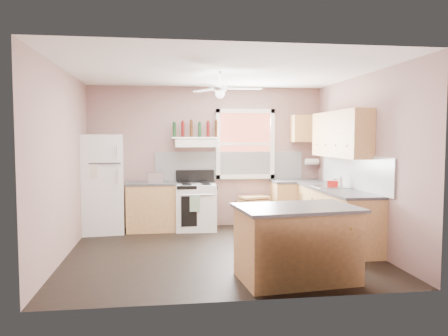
{
  "coord_description": "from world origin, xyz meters",
  "views": [
    {
      "loc": [
        -0.83,
        -6.43,
        1.73
      ],
      "look_at": [
        0.1,
        0.3,
        1.25
      ],
      "focal_mm": 35.0,
      "sensor_mm": 36.0,
      "label": 1
    }
  ],
  "objects": [
    {
      "name": "floor",
      "position": [
        0.0,
        0.0,
        0.0
      ],
      "size": [
        4.5,
        4.5,
        0.0
      ],
      "primitive_type": "plane",
      "color": "black",
      "rests_on": "ground"
    },
    {
      "name": "wall_back",
      "position": [
        0.0,
        2.02,
        1.35
      ],
      "size": [
        4.5,
        0.05,
        2.7
      ],
      "primitive_type": "cube",
      "color": "#8B6963",
      "rests_on": "ground"
    },
    {
      "name": "island_top",
      "position": [
        0.75,
        -1.41,
        0.88
      ],
      "size": [
        1.51,
        1.07,
        0.04
      ],
      "primitive_type": "cube",
      "rotation": [
        0.0,
        0.0,
        0.11
      ],
      "color": "#3D3D3F",
      "rests_on": "island"
    },
    {
      "name": "bottle_shelf",
      "position": [
        -0.23,
        1.87,
        1.72
      ],
      "size": [
        0.9,
        0.26,
        0.03
      ],
      "primitive_type": "cube",
      "color": "white",
      "rests_on": "range_hood"
    },
    {
      "name": "soap_bottle",
      "position": [
        2.08,
        0.46,
        1.01
      ],
      "size": [
        0.1,
        0.1,
        0.22
      ],
      "primitive_type": "imported",
      "rotation": [
        0.0,
        0.0,
        3.33
      ],
      "color": "silver",
      "rests_on": "counter_right"
    },
    {
      "name": "wall_left",
      "position": [
        -2.27,
        0.0,
        1.35
      ],
      "size": [
        0.05,
        4.0,
        2.7
      ],
      "primitive_type": "cube",
      "color": "#8B6963",
      "rests_on": "ground"
    },
    {
      "name": "ceiling",
      "position": [
        0.0,
        0.0,
        2.7
      ],
      "size": [
        4.5,
        4.5,
        0.0
      ],
      "primitive_type": "plane",
      "color": "white",
      "rests_on": "ground"
    },
    {
      "name": "range_hood",
      "position": [
        -0.23,
        1.75,
        1.62
      ],
      "size": [
        0.78,
        0.5,
        0.14
      ],
      "primitive_type": "cube",
      "color": "white",
      "rests_on": "wall_back"
    },
    {
      "name": "upper_cabinet_corner",
      "position": [
        1.95,
        1.83,
        1.9
      ],
      "size": [
        0.6,
        0.33,
        0.52
      ],
      "primitive_type": "cube",
      "color": "#A67645",
      "rests_on": "wall_back"
    },
    {
      "name": "stove",
      "position": [
        -0.24,
        1.65,
        0.43
      ],
      "size": [
        0.77,
        0.68,
        0.86
      ],
      "primitive_type": "cube",
      "rotation": [
        0.0,
        0.0,
        -0.05
      ],
      "color": "white",
      "rests_on": "floor"
    },
    {
      "name": "refrigerator",
      "position": [
        -1.95,
        1.66,
        0.89
      ],
      "size": [
        0.83,
        0.81,
        1.78
      ],
      "primitive_type": "cube",
      "rotation": [
        0.0,
        0.0,
        0.11
      ],
      "color": "white",
      "rests_on": "floor"
    },
    {
      "name": "window_view",
      "position": [
        0.75,
        1.98,
        1.6
      ],
      "size": [
        1.0,
        0.02,
        1.2
      ],
      "primitive_type": "cube",
      "color": "brown",
      "rests_on": "wall_back"
    },
    {
      "name": "cart",
      "position": [
        0.88,
        1.75,
        0.27
      ],
      "size": [
        0.62,
        0.49,
        0.54
      ],
      "primitive_type": "cube",
      "rotation": [
        0.0,
        0.0,
        0.27
      ],
      "color": "#A67645",
      "rests_on": "floor"
    },
    {
      "name": "base_cabinet_right",
      "position": [
        1.95,
        0.3,
        0.43
      ],
      "size": [
        0.6,
        2.2,
        0.86
      ],
      "primitive_type": "cube",
      "color": "#A67645",
      "rests_on": "floor"
    },
    {
      "name": "base_cabinet_left",
      "position": [
        -1.06,
        1.7,
        0.43
      ],
      "size": [
        0.9,
        0.6,
        0.86
      ],
      "primitive_type": "cube",
      "color": "#A67645",
      "rests_on": "floor"
    },
    {
      "name": "paper_towel",
      "position": [
        2.07,
        1.86,
        1.25
      ],
      "size": [
        0.26,
        0.12,
        0.12
      ],
      "primitive_type": "cylinder",
      "rotation": [
        0.0,
        1.57,
        0.0
      ],
      "color": "white",
      "rests_on": "wall_back"
    },
    {
      "name": "wall_right",
      "position": [
        2.27,
        0.0,
        1.35
      ],
      "size": [
        0.05,
        4.0,
        2.7
      ],
      "primitive_type": "cube",
      "color": "#8B6963",
      "rests_on": "ground"
    },
    {
      "name": "red_caddy",
      "position": [
        1.98,
        0.54,
        0.95
      ],
      "size": [
        0.21,
        0.18,
        0.1
      ],
      "primitive_type": "cube",
      "rotation": [
        0.0,
        0.0,
        -0.42
      ],
      "color": "red",
      "rests_on": "counter_right"
    },
    {
      "name": "counter_left",
      "position": [
        -1.06,
        1.7,
        0.88
      ],
      "size": [
        0.92,
        0.62,
        0.04
      ],
      "primitive_type": "cube",
      "color": "#3D3D3F",
      "rests_on": "base_cabinet_left"
    },
    {
      "name": "backsplash_right",
      "position": [
        2.23,
        0.3,
        1.18
      ],
      "size": [
        0.03,
        2.6,
        0.55
      ],
      "primitive_type": "cube",
      "color": "white",
      "rests_on": "wall_right"
    },
    {
      "name": "ceiling_fan_hub",
      "position": [
        0.0,
        0.0,
        2.45
      ],
      "size": [
        0.2,
        0.2,
        0.08
      ],
      "primitive_type": "cylinder",
      "color": "white",
      "rests_on": "ceiling"
    },
    {
      "name": "sink",
      "position": [
        1.94,
        0.5,
        0.9
      ],
      "size": [
        0.55,
        0.45,
        0.03
      ],
      "primitive_type": "cube",
      "color": "silver",
      "rests_on": "counter_right"
    },
    {
      "name": "counter_corner",
      "position": [
        1.75,
        1.7,
        0.88
      ],
      "size": [
        1.02,
        0.62,
        0.04
      ],
      "primitive_type": "cube",
      "color": "#3D3D3F",
      "rests_on": "base_cabinet_corner"
    },
    {
      "name": "faucet",
      "position": [
        2.1,
        0.5,
        0.97
      ],
      "size": [
        0.03,
        0.03,
        0.14
      ],
      "primitive_type": "cylinder",
      "color": "silver",
      "rests_on": "sink"
    },
    {
      "name": "island",
      "position": [
        0.75,
        -1.41,
        0.43
      ],
      "size": [
        1.43,
        0.99,
        0.86
      ],
      "primitive_type": "cube",
      "rotation": [
        0.0,
        0.0,
        0.11
      ],
      "color": "#A67645",
      "rests_on": "floor"
    },
    {
      "name": "window_frame",
      "position": [
        0.75,
        1.96,
        1.6
      ],
      "size": [
        1.16,
        0.07,
        1.36
      ],
      "primitive_type": "cube",
      "color": "white",
      "rests_on": "wall_back"
    },
    {
      "name": "wine_bottles",
      "position": [
        -0.22,
        1.87,
        1.88
      ],
      "size": [
        0.86,
        0.06,
        0.31
      ],
      "color": "#143819",
      "rests_on": "bottle_shelf"
    },
    {
      "name": "backsplash_back",
      "position": [
        0.45,
        1.99,
        1.18
      ],
      "size": [
        2.9,
        0.03,
        0.55
      ],
      "primitive_type": "cube",
      "color": "white",
      "rests_on": "wall_back"
    },
    {
      "name": "base_cabinet_corner",
      "position": [
        1.75,
        1.7,
        0.43
      ],
      "size": [
        1.0,
        0.6,
        0.86
      ],
      "primitive_type": "cube",
      "color": "#A67645",
      "rests_on": "floor"
    },
    {
      "name": "counter_right",
      "position": [
        1.94,
        0.3,
        0.88
      ],
      "size": [
        0.62,
        2.22,
        0.04
      ],
      "primitive_type": "cube",
      "color": "#3D3D3F",
      "rests_on": "base_cabinet_right"
    },
    {
      "name": "upper_cabinet_right",
      "position": [
        2.08,
        0.5,
        1.78
      ],
      "size": [
        0.33,
        1.8,
        0.76
      ],
      "primitive_type": "cube",
      "color": "#A67645",
      "rests_on": "wall_right"
    },
    {
      "name": "toaster",
      "position": [
        -0.99,
        1.62,
        0.99
      ],
      "size": [
        0.29,
        0.19,
        0.18
      ],
      "primitive_type": "cube",
      "rotation": [
        0.0,
        0.0,
        0.09
      ],
      "color": "silver",
      "rests_on": "counter_left"
    }
  ]
}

